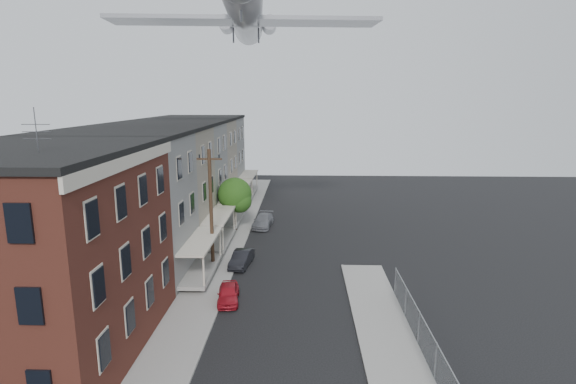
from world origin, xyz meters
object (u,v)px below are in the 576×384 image
utility_pole (211,209)px  car_far (263,221)px  car_mid (241,259)px  car_near (228,293)px  airplane (245,13)px  street_tree (236,196)px

utility_pole → car_far: bearing=76.8°
utility_pole → car_mid: 4.64m
car_near → airplane: (-0.34, 14.15, 19.04)m
street_tree → airplane: bearing=-37.3°
utility_pole → car_near: size_ratio=2.80×
street_tree → airplane: airplane is taller
car_far → car_mid: bearing=-88.0°
street_tree → car_far: street_tree is taller
car_mid → airplane: 20.64m
utility_pole → car_mid: bearing=23.5°
car_mid → airplane: bearing=99.6°
car_near → car_mid: 6.12m
street_tree → car_far: size_ratio=1.25×
street_tree → car_far: bearing=34.2°
utility_pole → street_tree: utility_pole is taller
car_far → utility_pole: bearing=-97.4°
car_mid → car_far: (0.70, 10.67, 0.02)m
airplane → street_tree: bearing=142.7°
car_near → airplane: size_ratio=0.13×
street_tree → airplane: 16.22m
street_tree → car_mid: 9.64m
street_tree → car_mid: street_tree is taller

